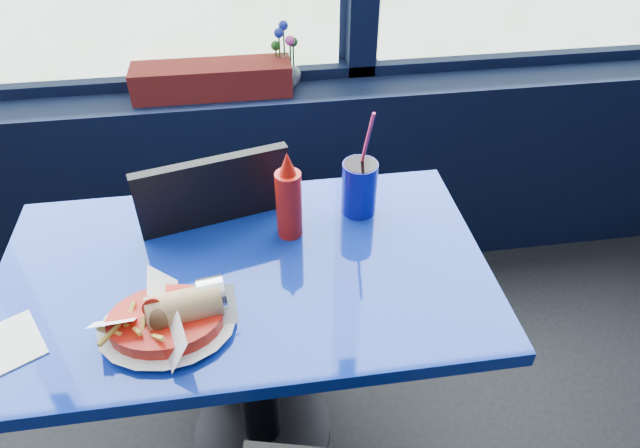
{
  "coord_description": "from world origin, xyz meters",
  "views": [
    {
      "loc": [
        0.34,
        0.97,
        1.73
      ],
      "look_at": [
        0.49,
        1.98,
        0.89
      ],
      "focal_mm": 32.0,
      "sensor_mm": 36.0,
      "label": 1
    }
  ],
  "objects_px": {
    "chair_near_back": "(235,247)",
    "ketchup_bottle": "(289,200)",
    "flower_vase": "(285,68)",
    "food_basket": "(169,319)",
    "soda_cup": "(359,187)",
    "planter_box": "(212,80)",
    "near_table": "(250,318)"
  },
  "relations": [
    {
      "from": "chair_near_back",
      "to": "ketchup_bottle",
      "type": "distance_m",
      "value": 0.41
    },
    {
      "from": "flower_vase",
      "to": "food_basket",
      "type": "distance_m",
      "value": 1.11
    },
    {
      "from": "soda_cup",
      "to": "planter_box",
      "type": "bearing_deg",
      "value": 120.26
    },
    {
      "from": "chair_near_back",
      "to": "ketchup_bottle",
      "type": "bearing_deg",
      "value": 115.08
    },
    {
      "from": "near_table",
      "to": "ketchup_bottle",
      "type": "xyz_separation_m",
      "value": [
        0.13,
        0.12,
        0.29
      ]
    },
    {
      "from": "ketchup_bottle",
      "to": "chair_near_back",
      "type": "bearing_deg",
      "value": 128.57
    },
    {
      "from": "near_table",
      "to": "ketchup_bottle",
      "type": "height_order",
      "value": "ketchup_bottle"
    },
    {
      "from": "near_table",
      "to": "chair_near_back",
      "type": "relative_size",
      "value": 1.27
    },
    {
      "from": "planter_box",
      "to": "near_table",
      "type": "bearing_deg",
      "value": -85.05
    },
    {
      "from": "food_basket",
      "to": "soda_cup",
      "type": "height_order",
      "value": "soda_cup"
    },
    {
      "from": "near_table",
      "to": "flower_vase",
      "type": "relative_size",
      "value": 5.2
    },
    {
      "from": "soda_cup",
      "to": "food_basket",
      "type": "bearing_deg",
      "value": -143.94
    },
    {
      "from": "near_table",
      "to": "planter_box",
      "type": "distance_m",
      "value": 0.9
    },
    {
      "from": "flower_vase",
      "to": "soda_cup",
      "type": "bearing_deg",
      "value": -79.41
    },
    {
      "from": "flower_vase",
      "to": "chair_near_back",
      "type": "bearing_deg",
      "value": -112.07
    },
    {
      "from": "chair_near_back",
      "to": "flower_vase",
      "type": "height_order",
      "value": "flower_vase"
    },
    {
      "from": "food_basket",
      "to": "soda_cup",
      "type": "relative_size",
      "value": 0.95
    },
    {
      "from": "chair_near_back",
      "to": "soda_cup",
      "type": "distance_m",
      "value": 0.48
    },
    {
      "from": "planter_box",
      "to": "food_basket",
      "type": "bearing_deg",
      "value": -95.1
    },
    {
      "from": "chair_near_back",
      "to": "food_basket",
      "type": "relative_size",
      "value": 3.06
    },
    {
      "from": "ketchup_bottle",
      "to": "soda_cup",
      "type": "relative_size",
      "value": 0.77
    },
    {
      "from": "planter_box",
      "to": "ketchup_bottle",
      "type": "height_order",
      "value": "ketchup_bottle"
    },
    {
      "from": "chair_near_back",
      "to": "soda_cup",
      "type": "height_order",
      "value": "soda_cup"
    },
    {
      "from": "flower_vase",
      "to": "ketchup_bottle",
      "type": "distance_m",
      "value": 0.76
    },
    {
      "from": "near_table",
      "to": "flower_vase",
      "type": "distance_m",
      "value": 0.95
    },
    {
      "from": "near_table",
      "to": "food_basket",
      "type": "relative_size",
      "value": 3.9
    },
    {
      "from": "near_table",
      "to": "chair_near_back",
      "type": "distance_m",
      "value": 0.32
    },
    {
      "from": "food_basket",
      "to": "chair_near_back",
      "type": "bearing_deg",
      "value": 90.3
    },
    {
      "from": "flower_vase",
      "to": "ketchup_bottle",
      "type": "relative_size",
      "value": 0.93
    },
    {
      "from": "planter_box",
      "to": "food_basket",
      "type": "distance_m",
      "value": 1.03
    },
    {
      "from": "planter_box",
      "to": "flower_vase",
      "type": "distance_m",
      "value": 0.26
    },
    {
      "from": "near_table",
      "to": "soda_cup",
      "type": "bearing_deg",
      "value": 30.27
    }
  ]
}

